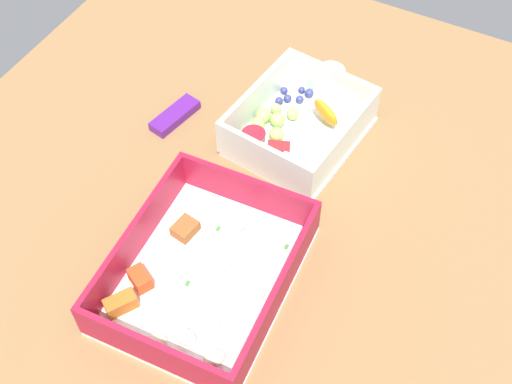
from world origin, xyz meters
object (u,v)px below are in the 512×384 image
object	(u,v)px
pasta_container	(204,273)
fruit_bowl	(296,127)
candy_bar	(175,116)
paper_cup_liner	(331,76)

from	to	relation	value
pasta_container	fruit_bowl	distance (cm)	22.83
fruit_bowl	candy_bar	distance (cm)	15.42
candy_bar	paper_cup_liner	distance (cm)	21.16
pasta_container	fruit_bowl	xyz separation A→B (cm)	(22.82, 0.40, 0.26)
pasta_container	candy_bar	xyz separation A→B (cm)	(18.64, 15.19, -0.98)
fruit_bowl	pasta_container	bearing A→B (deg)	-178.99
candy_bar	paper_cup_liner	bearing A→B (deg)	-43.75
pasta_container	paper_cup_liner	distance (cm)	33.93
paper_cup_liner	fruit_bowl	bearing A→B (deg)	-179.16
fruit_bowl	candy_bar	size ratio (longest dim) A/B	2.47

